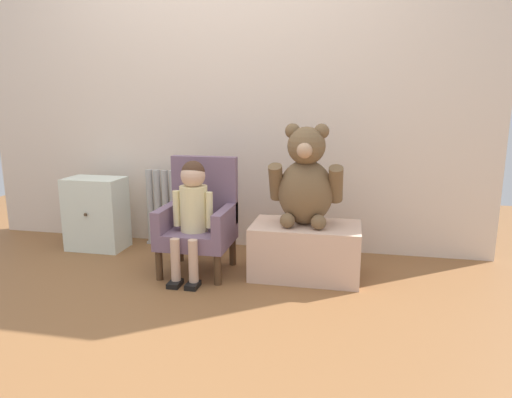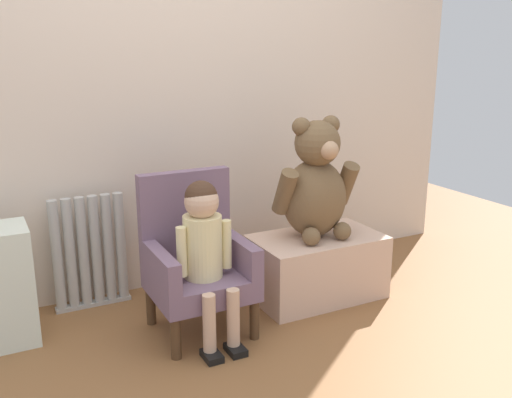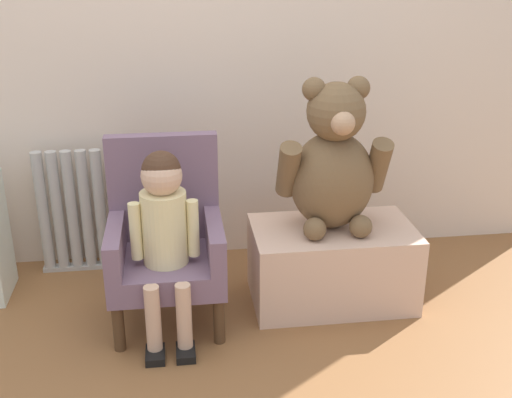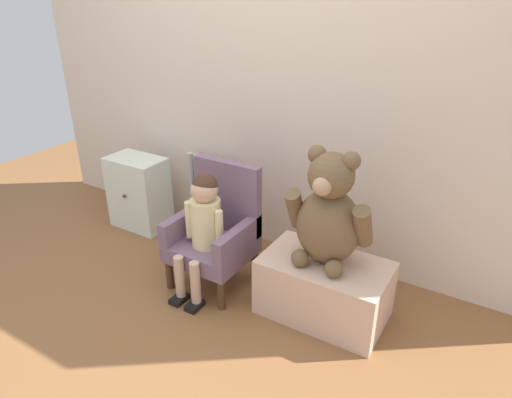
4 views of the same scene
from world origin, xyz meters
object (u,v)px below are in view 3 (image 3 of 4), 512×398
at_px(radiator, 79,212).
at_px(child_figure, 164,220).
at_px(large_teddy_bear, 333,164).
at_px(low_bench, 332,264).
at_px(child_armchair, 166,239).

relative_size(radiator, child_figure, 0.79).
distance_m(radiator, large_teddy_bear, 1.17).
height_order(radiator, low_bench, radiator).
relative_size(child_armchair, large_teddy_bear, 1.18).
bearing_deg(large_teddy_bear, child_figure, -166.62).
distance_m(child_figure, large_teddy_bear, 0.70).
distance_m(child_armchair, large_teddy_bear, 0.72).
bearing_deg(child_armchair, large_teddy_bear, 3.62).
relative_size(low_bench, large_teddy_bear, 1.08).
bearing_deg(low_bench, radiator, 158.49).
distance_m(radiator, low_bench, 1.15).
bearing_deg(child_armchair, low_bench, 2.23).
bearing_deg(child_figure, large_teddy_bear, 13.38).
xyz_separation_m(child_figure, low_bench, (0.68, 0.14, -0.30)).
bearing_deg(child_figure, radiator, 124.51).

